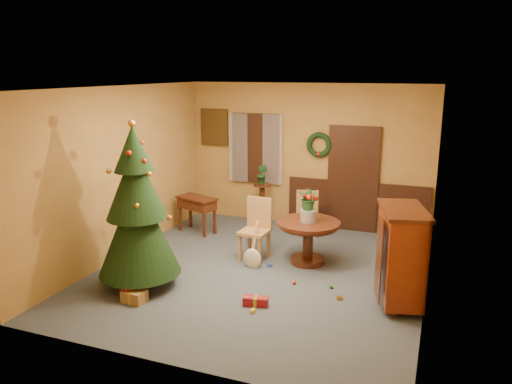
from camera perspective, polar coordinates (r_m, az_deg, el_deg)
The scene contains 21 objects.
room_envelope at distance 10.16m, azimuth 6.91°, elevation 2.15°, with size 5.50×5.50×5.50m.
dining_table at distance 8.32m, azimuth 5.98°, elevation -4.81°, with size 1.06×1.06×0.73m.
urn at distance 8.22m, azimuth 6.04°, elevation -2.70°, with size 0.28×0.28×0.20m, color slate.
centerpiece_plant at distance 8.14m, azimuth 6.09°, elevation -0.68°, with size 0.36×0.31×0.40m, color #1E4C23.
chair_near at distance 8.49m, azimuth 0.04°, elevation -3.96°, with size 0.49×0.49×1.05m.
chair_far at distance 9.62m, azimuth 5.85°, elevation -2.19°, with size 0.51×0.51×0.95m.
guitar at distance 8.14m, azimuth -0.43°, elevation -6.23°, with size 0.31×0.15×0.73m, color beige, non-canonical shape.
plant_stand at distance 10.08m, azimuth 0.71°, elevation -1.02°, with size 0.36×0.36×0.92m.
stand_plant at distance 9.95m, azimuth 0.71°, elevation 2.05°, with size 0.23×0.18×0.41m, color #19471E.
christmas_tree at distance 7.41m, azimuth -13.45°, elevation -2.04°, with size 1.20×1.20×2.48m.
writing_desk at distance 9.90m, azimuth -6.78°, elevation -1.58°, with size 0.89×0.63×0.72m.
sideboard at distance 7.09m, azimuth 16.23°, elevation -6.75°, with size 0.82×1.17×1.36m.
gift_a at distance 7.30m, azimuth -13.74°, elevation -11.48°, with size 0.33×0.25×0.17m.
gift_b at distance 7.40m, azimuth -14.20°, elevation -10.88°, with size 0.32×0.32×0.23m.
gift_c at distance 8.07m, azimuth -16.13°, elevation -9.20°, with size 0.31×0.34×0.15m.
gift_d at distance 7.01m, azimuth -0.05°, elevation -12.37°, with size 0.36×0.21×0.12m.
toy_a at distance 8.28m, azimuth 1.59°, elevation -8.38°, with size 0.08×0.05×0.05m, color #2543A2.
toy_b at distance 7.59m, azimuth 8.59°, elevation -10.64°, with size 0.06×0.06×0.06m, color #227D2C.
toy_c at distance 6.83m, azimuth -0.37°, elevation -13.46°, with size 0.08×0.05×0.05m, color gold.
toy_d at distance 7.66m, azimuth 4.39°, elevation -10.27°, with size 0.06×0.06×0.06m, color red.
toy_e at distance 7.28m, azimuth 9.50°, elevation -11.85°, with size 0.08×0.05×0.05m, color orange.
Camera 1 is at (2.57, -6.96, 3.16)m, focal length 35.00 mm.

